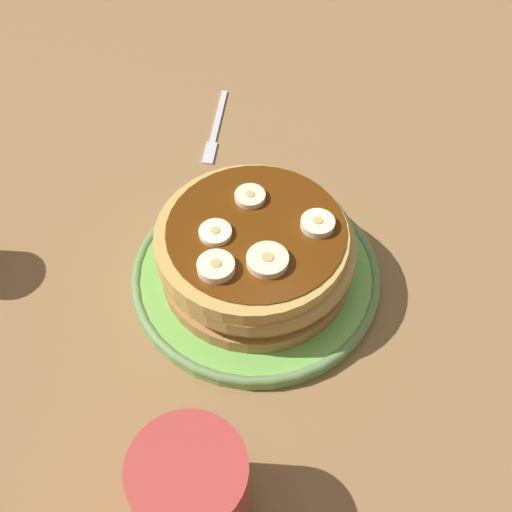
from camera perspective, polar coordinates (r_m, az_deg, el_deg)
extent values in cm
cube|color=olive|center=(62.79, 0.00, -2.92)|extent=(140.00, 140.00, 3.00)
cylinder|color=#72B74C|center=(61.06, 0.00, -1.76)|extent=(23.55, 23.55, 1.27)
torus|color=#658B50|center=(60.70, 0.00, -1.52)|extent=(23.73, 23.73, 0.89)
cylinder|color=#AB7A42|center=(60.04, 0.10, -0.84)|extent=(17.83, 17.83, 1.53)
cylinder|color=gold|center=(58.78, 0.18, -0.01)|extent=(16.76, 16.76, 1.53)
cylinder|color=tan|center=(57.64, -0.26, 0.99)|extent=(18.09, 18.09, 1.53)
cylinder|color=tan|center=(56.23, -0.54, 1.69)|extent=(17.23, 17.23, 1.53)
cylinder|color=#592B0A|center=(55.70, 0.00, 2.39)|extent=(15.93, 15.93, 0.16)
cylinder|color=#FBF3C4|center=(55.25, -3.67, 2.08)|extent=(2.89, 2.89, 0.64)
cylinder|color=tan|center=(54.98, -3.69, 2.32)|extent=(0.81, 0.81, 0.08)
cylinder|color=#FAE1B8|center=(52.71, -3.61, -1.00)|extent=(3.18, 3.18, 0.98)
cylinder|color=tan|center=(52.28, -3.64, -0.65)|extent=(0.89, 0.89, 0.08)
cylinder|color=#F4E9C1|center=(55.91, 5.55, 2.87)|extent=(3.03, 3.03, 0.86)
cylinder|color=tan|center=(55.56, 5.59, 3.19)|extent=(0.85, 0.85, 0.08)
cylinder|color=#FAEAB4|center=(57.92, -0.54, 5.32)|extent=(2.82, 2.82, 0.74)
cylinder|color=tan|center=(57.62, -0.54, 5.60)|extent=(0.79, 0.79, 0.08)
cylinder|color=#FCE4B5|center=(53.08, 1.04, -0.41)|extent=(3.59, 3.59, 0.90)
cylinder|color=tan|center=(52.69, 1.04, -0.09)|extent=(1.00, 1.00, 0.08)
cylinder|color=#B23833|center=(47.56, -5.77, -20.27)|extent=(8.12, 8.12, 9.54)
cylinder|color=black|center=(43.95, -6.18, -18.75)|extent=(6.90, 6.90, 0.57)
cube|color=silver|center=(78.16, -3.37, 12.49)|extent=(7.49, 6.92, 0.50)
cube|color=silver|center=(73.36, -4.18, 9.27)|extent=(3.44, 3.29, 0.50)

